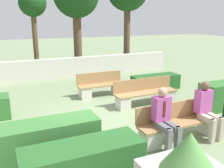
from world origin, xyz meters
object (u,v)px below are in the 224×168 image
object	(u,v)px
bench_left_side	(146,95)
tree_center_left	(33,6)
bench_right_side	(101,87)
bench_front	(180,125)
person_seated_man	(164,115)
person_seated_woman	(207,107)

from	to	relation	value
bench_left_side	tree_center_left	bearing A→B (deg)	101.48
bench_right_side	tree_center_left	world-z (taller)	tree_center_left
bench_front	person_seated_man	bearing A→B (deg)	-165.74
bench_front	bench_left_side	bearing A→B (deg)	77.07
bench_front	tree_center_left	bearing A→B (deg)	103.28
bench_front	bench_right_side	distance (m)	3.87
bench_left_side	bench_front	bearing A→B (deg)	-114.18
person_seated_man	person_seated_woman	bearing A→B (deg)	0.05
bench_left_side	bench_right_side	distance (m)	1.77
person_seated_man	bench_front	bearing A→B (deg)	14.26
bench_front	person_seated_woman	xyz separation A→B (m)	(0.63, -0.14, 0.39)
bench_front	person_seated_woman	bearing A→B (deg)	-12.70
bench_right_side	person_seated_woman	bearing A→B (deg)	-83.66
person_seated_man	person_seated_woman	distance (m)	1.20
bench_left_side	person_seated_woman	distance (m)	2.53
bench_left_side	person_seated_man	bearing A→B (deg)	-125.14
bench_right_side	person_seated_man	size ratio (longest dim) A/B	1.31
bench_front	person_seated_woman	world-z (taller)	person_seated_woman
person_seated_woman	tree_center_left	world-z (taller)	tree_center_left
person_seated_man	person_seated_woman	size ratio (longest dim) A/B	0.99
bench_right_side	tree_center_left	xyz separation A→B (m)	(-1.57, 4.50, 2.95)
bench_right_side	person_seated_man	world-z (taller)	person_seated_man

